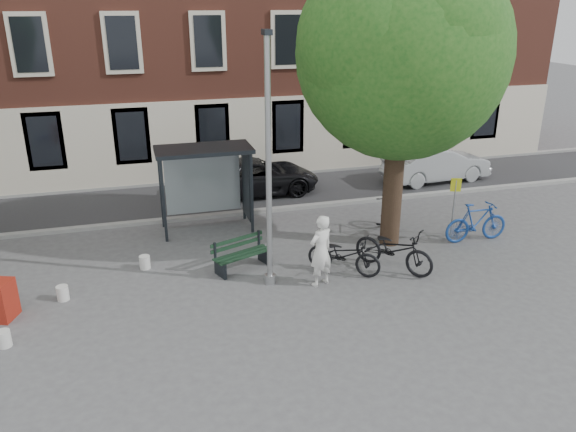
{
  "coord_description": "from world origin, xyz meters",
  "views": [
    {
      "loc": [
        -3.02,
        -12.28,
        6.68
      ],
      "look_at": [
        0.74,
        0.93,
        1.4
      ],
      "focal_mm": 35.0,
      "sensor_mm": 36.0,
      "label": 1
    }
  ],
  "objects_px": {
    "bike_a": "(344,255)",
    "car_dark": "(255,176)",
    "bus_shelter": "(217,168)",
    "bike_c": "(394,249)",
    "bike_d": "(384,216)",
    "painter": "(321,251)",
    "lamppost": "(269,178)",
    "bench": "(242,256)",
    "notice_sign": "(455,195)",
    "bike_b": "(476,222)",
    "car_silver": "(436,164)"
  },
  "relations": [
    {
      "from": "bike_b",
      "to": "notice_sign",
      "type": "bearing_deg",
      "value": 35.71
    },
    {
      "from": "car_dark",
      "to": "notice_sign",
      "type": "distance_m",
      "value": 7.36
    },
    {
      "from": "bike_d",
      "to": "notice_sign",
      "type": "xyz_separation_m",
      "value": [
        1.88,
        -0.74,
        0.76
      ]
    },
    {
      "from": "bike_d",
      "to": "painter",
      "type": "bearing_deg",
      "value": 62.64
    },
    {
      "from": "bike_a",
      "to": "notice_sign",
      "type": "bearing_deg",
      "value": -31.12
    },
    {
      "from": "bike_a",
      "to": "car_silver",
      "type": "bearing_deg",
      "value": -5.67
    },
    {
      "from": "bike_d",
      "to": "car_dark",
      "type": "xyz_separation_m",
      "value": [
        -2.97,
        4.75,
        0.13
      ]
    },
    {
      "from": "bus_shelter",
      "to": "bench",
      "type": "distance_m",
      "value": 3.46
    },
    {
      "from": "bike_b",
      "to": "car_dark",
      "type": "distance_m",
      "value": 8.08
    },
    {
      "from": "painter",
      "to": "bike_c",
      "type": "bearing_deg",
      "value": 164.03
    },
    {
      "from": "notice_sign",
      "to": "car_dark",
      "type": "bearing_deg",
      "value": 150.73
    },
    {
      "from": "bike_a",
      "to": "car_silver",
      "type": "xyz_separation_m",
      "value": [
        6.41,
        6.56,
        0.18
      ]
    },
    {
      "from": "bike_c",
      "to": "car_silver",
      "type": "distance_m",
      "value": 8.44
    },
    {
      "from": "bike_a",
      "to": "car_dark",
      "type": "bearing_deg",
      "value": 45.03
    },
    {
      "from": "car_silver",
      "to": "bike_b",
      "type": "bearing_deg",
      "value": 156.44
    },
    {
      "from": "lamppost",
      "to": "bike_c",
      "type": "distance_m",
      "value": 3.99
    },
    {
      "from": "lamppost",
      "to": "bike_c",
      "type": "height_order",
      "value": "lamppost"
    },
    {
      "from": "bus_shelter",
      "to": "car_silver",
      "type": "height_order",
      "value": "bus_shelter"
    },
    {
      "from": "painter",
      "to": "lamppost",
      "type": "bearing_deg",
      "value": -41.59
    },
    {
      "from": "bike_d",
      "to": "notice_sign",
      "type": "bearing_deg",
      "value": 179.07
    },
    {
      "from": "bike_d",
      "to": "lamppost",
      "type": "bearing_deg",
      "value": 49.33
    },
    {
      "from": "lamppost",
      "to": "car_silver",
      "type": "height_order",
      "value": "lamppost"
    },
    {
      "from": "painter",
      "to": "bench",
      "type": "bearing_deg",
      "value": -62.56
    },
    {
      "from": "bike_a",
      "to": "bus_shelter",
      "type": "bearing_deg",
      "value": 71.43
    },
    {
      "from": "lamppost",
      "to": "bench",
      "type": "bearing_deg",
      "value": 117.19
    },
    {
      "from": "bus_shelter",
      "to": "notice_sign",
      "type": "relative_size",
      "value": 1.59
    },
    {
      "from": "painter",
      "to": "bike_d",
      "type": "xyz_separation_m",
      "value": [
        2.99,
        2.69,
        -0.41
      ]
    },
    {
      "from": "bike_b",
      "to": "notice_sign",
      "type": "xyz_separation_m",
      "value": [
        -0.43,
        0.61,
        0.68
      ]
    },
    {
      "from": "notice_sign",
      "to": "car_silver",
      "type": "bearing_deg",
      "value": 84.51
    },
    {
      "from": "bike_d",
      "to": "car_dark",
      "type": "bearing_deg",
      "value": -37.4
    },
    {
      "from": "bike_c",
      "to": "notice_sign",
      "type": "relative_size",
      "value": 1.24
    },
    {
      "from": "painter",
      "to": "notice_sign",
      "type": "xyz_separation_m",
      "value": [
        4.87,
        1.95,
        0.36
      ]
    },
    {
      "from": "bench",
      "to": "painter",
      "type": "bearing_deg",
      "value": -60.92
    },
    {
      "from": "bus_shelter",
      "to": "car_dark",
      "type": "bearing_deg",
      "value": 58.12
    },
    {
      "from": "car_silver",
      "to": "bike_d",
      "type": "bearing_deg",
      "value": 130.67
    },
    {
      "from": "bus_shelter",
      "to": "bike_c",
      "type": "relative_size",
      "value": 1.28
    },
    {
      "from": "bus_shelter",
      "to": "bike_a",
      "type": "bearing_deg",
      "value": -57.25
    },
    {
      "from": "lamppost",
      "to": "bike_a",
      "type": "bearing_deg",
      "value": 1.44
    },
    {
      "from": "bike_c",
      "to": "car_dark",
      "type": "xyz_separation_m",
      "value": [
        -2.1,
        7.18,
        0.07
      ]
    },
    {
      "from": "bike_b",
      "to": "car_dark",
      "type": "bearing_deg",
      "value": 41.82
    },
    {
      "from": "bench",
      "to": "bus_shelter",
      "type": "bearing_deg",
      "value": 70.09
    },
    {
      "from": "lamppost",
      "to": "car_silver",
      "type": "distance_m",
      "value": 10.9
    },
    {
      "from": "bike_b",
      "to": "bike_c",
      "type": "xyz_separation_m",
      "value": [
        -3.17,
        -1.07,
        -0.01
      ]
    },
    {
      "from": "bike_a",
      "to": "bike_b",
      "type": "relative_size",
      "value": 0.99
    },
    {
      "from": "bike_c",
      "to": "car_dark",
      "type": "height_order",
      "value": "car_dark"
    },
    {
      "from": "bike_b",
      "to": "bike_d",
      "type": "xyz_separation_m",
      "value": [
        -2.31,
        1.36,
        -0.08
      ]
    },
    {
      "from": "painter",
      "to": "bike_a",
      "type": "distance_m",
      "value": 1.0
    },
    {
      "from": "lamppost",
      "to": "notice_sign",
      "type": "relative_size",
      "value": 3.4
    },
    {
      "from": "bike_a",
      "to": "notice_sign",
      "type": "relative_size",
      "value": 1.1
    },
    {
      "from": "painter",
      "to": "bike_d",
      "type": "relative_size",
      "value": 1.08
    }
  ]
}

